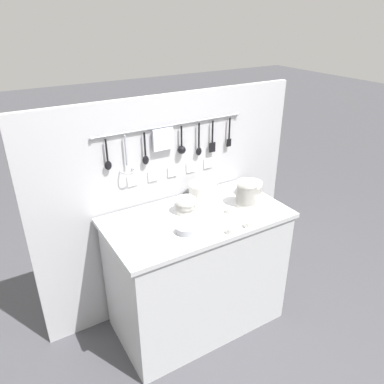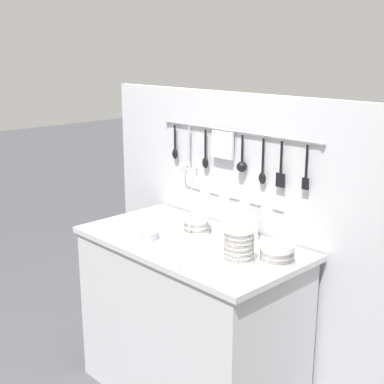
# 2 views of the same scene
# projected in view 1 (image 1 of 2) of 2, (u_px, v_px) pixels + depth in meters

# --- Properties ---
(ground_plane) EXTENTS (20.00, 20.00, 0.00)m
(ground_plane) POSITION_uv_depth(u_px,v_px,m) (196.00, 319.00, 2.82)
(ground_plane) COLOR #424247
(counter) EXTENTS (1.19, 0.64, 0.90)m
(counter) POSITION_uv_depth(u_px,v_px,m) (197.00, 271.00, 2.62)
(counter) COLOR #B7BABC
(counter) RESTS_ON ground
(back_wall) EXTENTS (1.99, 0.11, 1.62)m
(back_wall) POSITION_uv_depth(u_px,v_px,m) (171.00, 205.00, 2.73)
(back_wall) COLOR #B2B2B7
(back_wall) RESTS_ON ground
(bowl_stack_back_corner) EXTENTS (0.13, 0.13, 0.10)m
(bowl_stack_back_corner) POSITION_uv_depth(u_px,v_px,m) (186.00, 206.00, 2.44)
(bowl_stack_back_corner) COLOR silver
(bowl_stack_back_corner) RESTS_ON counter
(bowl_stack_wide_centre) EXTENTS (0.15, 0.15, 0.10)m
(bowl_stack_wide_centre) POSITION_uv_depth(u_px,v_px,m) (251.00, 188.00, 2.68)
(bowl_stack_wide_centre) COLOR silver
(bowl_stack_wide_centre) RESTS_ON counter
(bowl_stack_short_front) EXTENTS (0.14, 0.14, 0.18)m
(bowl_stack_short_front) POSITION_uv_depth(u_px,v_px,m) (246.00, 193.00, 2.52)
(bowl_stack_short_front) COLOR silver
(bowl_stack_short_front) RESTS_ON counter
(plate_stack) EXTENTS (0.19, 0.19, 0.12)m
(plate_stack) POSITION_uv_depth(u_px,v_px,m) (203.00, 191.00, 2.62)
(plate_stack) COLOR silver
(plate_stack) RESTS_ON counter
(steel_mixing_bowl) EXTENTS (0.11, 0.11, 0.04)m
(steel_mixing_bowl) POSITION_uv_depth(u_px,v_px,m) (185.00, 230.00, 2.23)
(steel_mixing_bowl) COLOR #93969E
(steel_mixing_bowl) RESTS_ON counter
(cup_front_left) EXTENTS (0.04, 0.04, 0.04)m
(cup_front_left) POSITION_uv_depth(u_px,v_px,m) (229.00, 210.00, 2.45)
(cup_front_left) COLOR silver
(cup_front_left) RESTS_ON counter
(cup_centre) EXTENTS (0.04, 0.04, 0.04)m
(cup_centre) POSITION_uv_depth(u_px,v_px,m) (248.00, 225.00, 2.29)
(cup_centre) COLOR silver
(cup_centre) RESTS_ON counter
(cup_by_caddy) EXTENTS (0.04, 0.04, 0.04)m
(cup_by_caddy) POSITION_uv_depth(u_px,v_px,m) (230.00, 231.00, 2.23)
(cup_by_caddy) COLOR silver
(cup_by_caddy) RESTS_ON counter
(cup_edge_far) EXTENTS (0.04, 0.04, 0.04)m
(cup_edge_far) POSITION_uv_depth(u_px,v_px,m) (179.00, 203.00, 2.55)
(cup_edge_far) COLOR silver
(cup_edge_far) RESTS_ON counter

